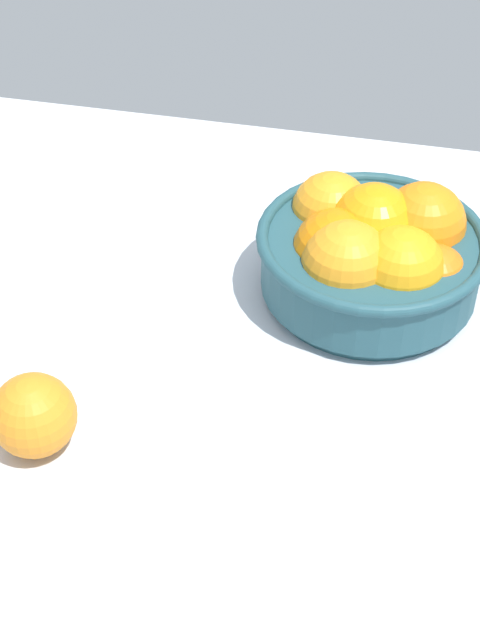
{
  "coord_description": "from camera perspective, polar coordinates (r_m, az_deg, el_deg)",
  "views": [
    {
      "loc": [
        13.39,
        -59.1,
        60.49
      ],
      "look_at": [
        0.26,
        -0.46,
        7.14
      ],
      "focal_mm": 52.54,
      "sensor_mm": 36.0,
      "label": 1
    }
  ],
  "objects": [
    {
      "name": "loose_orange_2",
      "position": [
        0.79,
        -12.45,
        -5.69
      ],
      "size": [
        7.17,
        7.17,
        7.17
      ],
      "primitive_type": "sphere",
      "color": "orange",
      "rests_on": "ground_plane"
    },
    {
      "name": "ground_plane",
      "position": [
        0.87,
        -0.1,
        -4.05
      ],
      "size": [
        135.04,
        88.12,
        3.0
      ],
      "primitive_type": "cube",
      "color": "silver"
    },
    {
      "name": "fruit_bowl",
      "position": [
        0.92,
        8.04,
        4.07
      ],
      "size": [
        22.52,
        22.52,
        11.31
      ],
      "color": "#234C56",
      "rests_on": "ground_plane"
    }
  ]
}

